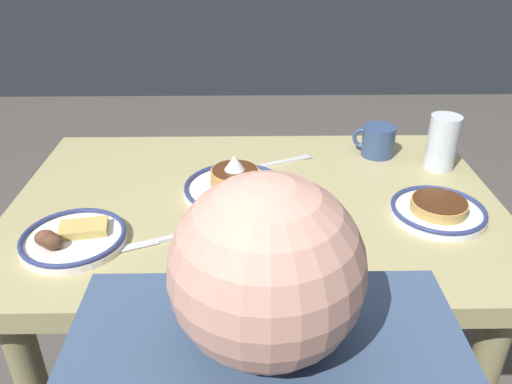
{
  "coord_description": "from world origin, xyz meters",
  "views": [
    {
      "loc": [
        0.02,
        1.06,
        1.36
      ],
      "look_at": [
        0.0,
        0.02,
        0.77
      ],
      "focal_mm": 35.6,
      "sensor_mm": 36.0,
      "label": 1
    }
  ],
  "objects_px": {
    "plate_center_pancakes": "(438,210)",
    "cell_phone": "(318,272)",
    "drinking_glass": "(442,145)",
    "butter_knife": "(165,239)",
    "coffee_mug": "(378,140)",
    "plate_far_companion": "(71,238)",
    "plate_near_main": "(235,185)",
    "fork_near": "(282,162)"
  },
  "relations": [
    {
      "from": "plate_near_main",
      "to": "cell_phone",
      "type": "xyz_separation_m",
      "value": [
        -0.17,
        0.32,
        -0.02
      ]
    },
    {
      "from": "plate_center_pancakes",
      "to": "plate_far_companion",
      "type": "relative_size",
      "value": 0.98
    },
    {
      "from": "fork_near",
      "to": "cell_phone",
      "type": "bearing_deg",
      "value": 94.93
    },
    {
      "from": "plate_near_main",
      "to": "butter_knife",
      "type": "distance_m",
      "value": 0.25
    },
    {
      "from": "coffee_mug",
      "to": "drinking_glass",
      "type": "height_order",
      "value": "drinking_glass"
    },
    {
      "from": "fork_near",
      "to": "plate_center_pancakes",
      "type": "bearing_deg",
      "value": 140.42
    },
    {
      "from": "drinking_glass",
      "to": "butter_knife",
      "type": "distance_m",
      "value": 0.77
    },
    {
      "from": "plate_center_pancakes",
      "to": "butter_knife",
      "type": "height_order",
      "value": "plate_center_pancakes"
    },
    {
      "from": "coffee_mug",
      "to": "fork_near",
      "type": "xyz_separation_m",
      "value": [
        0.27,
        0.05,
        -0.04
      ]
    },
    {
      "from": "coffee_mug",
      "to": "fork_near",
      "type": "height_order",
      "value": "coffee_mug"
    },
    {
      "from": "plate_near_main",
      "to": "butter_knife",
      "type": "bearing_deg",
      "value": 54.48
    },
    {
      "from": "plate_center_pancakes",
      "to": "coffee_mug",
      "type": "height_order",
      "value": "coffee_mug"
    },
    {
      "from": "coffee_mug",
      "to": "butter_knife",
      "type": "distance_m",
      "value": 0.68
    },
    {
      "from": "drinking_glass",
      "to": "butter_knife",
      "type": "height_order",
      "value": "drinking_glass"
    },
    {
      "from": "plate_near_main",
      "to": "fork_near",
      "type": "relative_size",
      "value": 1.4
    },
    {
      "from": "plate_center_pancakes",
      "to": "cell_phone",
      "type": "xyz_separation_m",
      "value": [
        0.3,
        0.2,
        -0.01
      ]
    },
    {
      "from": "plate_center_pancakes",
      "to": "fork_near",
      "type": "bearing_deg",
      "value": -39.58
    },
    {
      "from": "plate_near_main",
      "to": "cell_phone",
      "type": "height_order",
      "value": "plate_near_main"
    },
    {
      "from": "coffee_mug",
      "to": "fork_near",
      "type": "bearing_deg",
      "value": 10.41
    },
    {
      "from": "plate_near_main",
      "to": "coffee_mug",
      "type": "relative_size",
      "value": 2.19
    },
    {
      "from": "plate_near_main",
      "to": "drinking_glass",
      "type": "bearing_deg",
      "value": -166.27
    },
    {
      "from": "plate_center_pancakes",
      "to": "fork_near",
      "type": "xyz_separation_m",
      "value": [
        0.34,
        -0.28,
        -0.01
      ]
    },
    {
      "from": "coffee_mug",
      "to": "butter_knife",
      "type": "bearing_deg",
      "value": 37.7
    },
    {
      "from": "coffee_mug",
      "to": "cell_phone",
      "type": "height_order",
      "value": "coffee_mug"
    },
    {
      "from": "plate_far_companion",
      "to": "coffee_mug",
      "type": "bearing_deg",
      "value": -149.66
    },
    {
      "from": "plate_center_pancakes",
      "to": "drinking_glass",
      "type": "height_order",
      "value": "drinking_glass"
    },
    {
      "from": "fork_near",
      "to": "butter_knife",
      "type": "xyz_separation_m",
      "value": [
        0.27,
        0.37,
        -0.0
      ]
    },
    {
      "from": "coffee_mug",
      "to": "drinking_glass",
      "type": "xyz_separation_m",
      "value": [
        -0.15,
        0.08,
        0.02
      ]
    },
    {
      "from": "butter_knife",
      "to": "plate_far_companion",
      "type": "bearing_deg",
      "value": 3.31
    },
    {
      "from": "plate_near_main",
      "to": "cell_phone",
      "type": "bearing_deg",
      "value": 117.59
    },
    {
      "from": "cell_phone",
      "to": "butter_knife",
      "type": "distance_m",
      "value": 0.33
    },
    {
      "from": "coffee_mug",
      "to": "cell_phone",
      "type": "distance_m",
      "value": 0.58
    },
    {
      "from": "plate_near_main",
      "to": "plate_far_companion",
      "type": "relative_size",
      "value": 1.16
    },
    {
      "from": "plate_center_pancakes",
      "to": "fork_near",
      "type": "relative_size",
      "value": 1.19
    },
    {
      "from": "plate_far_companion",
      "to": "plate_near_main",
      "type": "bearing_deg",
      "value": -147.63
    },
    {
      "from": "cell_phone",
      "to": "fork_near",
      "type": "xyz_separation_m",
      "value": [
        0.04,
        -0.48,
        -0.0
      ]
    },
    {
      "from": "plate_center_pancakes",
      "to": "cell_phone",
      "type": "height_order",
      "value": "plate_center_pancakes"
    },
    {
      "from": "butter_knife",
      "to": "coffee_mug",
      "type": "bearing_deg",
      "value": -142.3
    },
    {
      "from": "drinking_glass",
      "to": "butter_knife",
      "type": "xyz_separation_m",
      "value": [
        0.69,
        0.33,
        -0.06
      ]
    },
    {
      "from": "fork_near",
      "to": "coffee_mug",
      "type": "bearing_deg",
      "value": -169.59
    },
    {
      "from": "drinking_glass",
      "to": "butter_knife",
      "type": "relative_size",
      "value": 0.74
    },
    {
      "from": "plate_center_pancakes",
      "to": "plate_far_companion",
      "type": "height_order",
      "value": "plate_far_companion"
    }
  ]
}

